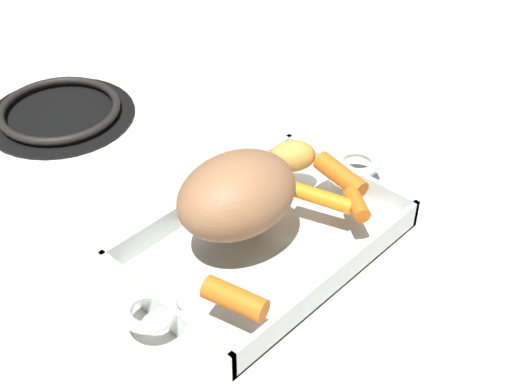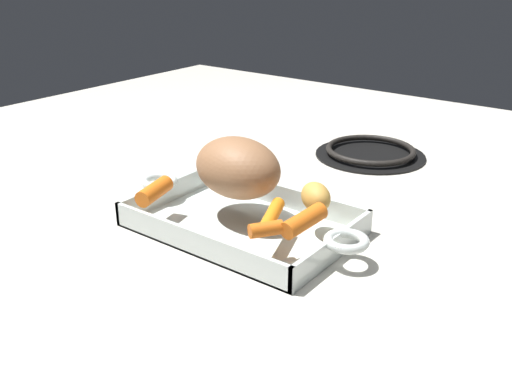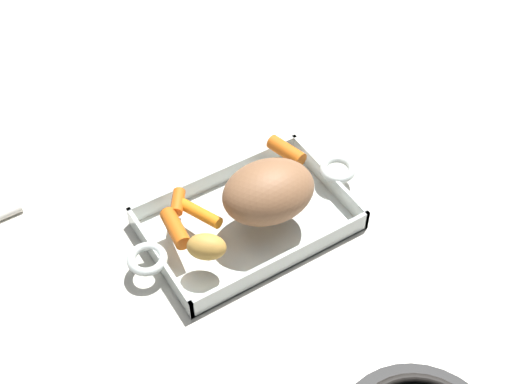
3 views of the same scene
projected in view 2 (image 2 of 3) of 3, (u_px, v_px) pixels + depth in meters
name	position (u px, v px, depth m)	size (l,w,h in m)	color
ground_plane	(242.00, 229.00, 0.81)	(1.85, 1.85, 0.00)	silver
roasting_dish	(242.00, 222.00, 0.81)	(0.39, 0.20, 0.04)	silver
pork_roast	(238.00, 168.00, 0.81)	(0.14, 0.10, 0.09)	#9A6945
baby_carrot_short	(266.00, 229.00, 0.70)	(0.02, 0.02, 0.04)	orange
baby_carrot_southwest	(272.00, 216.00, 0.74)	(0.02, 0.02, 0.07)	orange
baby_carrot_southeast	(154.00, 191.00, 0.81)	(0.02, 0.02, 0.06)	orange
baby_carrot_northeast	(304.00, 221.00, 0.72)	(0.02, 0.02, 0.07)	orange
potato_near_roast	(316.00, 197.00, 0.77)	(0.06, 0.04, 0.04)	gold
stove_burner_rear	(372.00, 152.00, 1.10)	(0.21, 0.21, 0.02)	black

